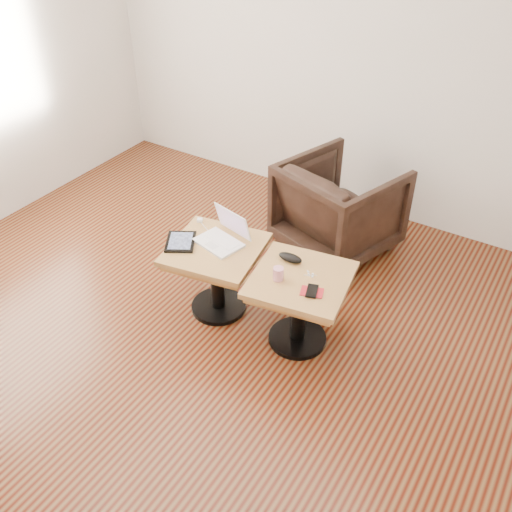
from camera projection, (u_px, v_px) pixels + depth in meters
The scene contains 11 objects.
room_shell at pixel (157, 159), 2.97m from camera, with size 4.52×4.52×2.71m.
side_table_left at pixel (216, 263), 3.82m from camera, with size 0.68×0.68×0.53m.
side_table_right at pixel (300, 294), 3.56m from camera, with size 0.67×0.67×0.53m.
laptop at pixel (223, 236), 3.77m from camera, with size 0.36×0.33×0.21m.
tablet at pixel (181, 242), 3.77m from camera, with size 0.28×0.30×0.02m.
charging_adapter at pixel (200, 220), 3.98m from camera, with size 0.04×0.04×0.02m, color white.
glasses_case at pixel (290, 258), 3.60m from camera, with size 0.16×0.07×0.05m, color black.
striped_cup at pixel (278, 274), 3.45m from camera, with size 0.07×0.07×0.08m, color #C82F5E.
earbuds_tangle at pixel (310, 274), 3.50m from camera, with size 0.07×0.05×0.01m.
phone_on_sleeve at pixel (312, 291), 3.37m from camera, with size 0.16×0.13×0.02m.
armchair at pixel (339, 207), 4.45m from camera, with size 0.79×0.81×0.74m, color black.
Camera 1 is at (1.86, -2.00, 2.72)m, focal length 40.00 mm.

